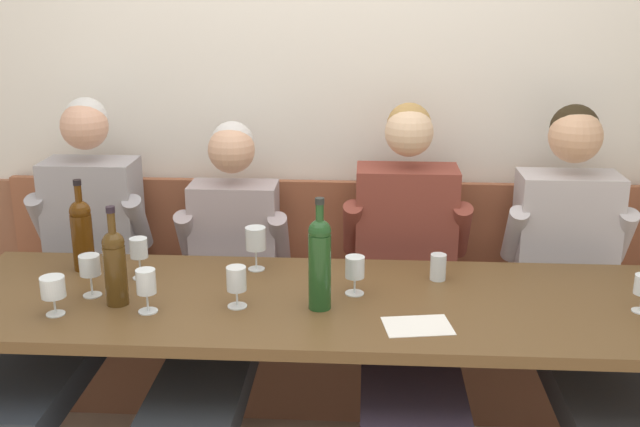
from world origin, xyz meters
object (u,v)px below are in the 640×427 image
(wine_glass_mid_right, at_px, (90,268))
(person_center_right_seat, at_px, (582,295))
(wine_glass_center_front, at_px, (146,284))
(wine_glass_right_end, at_px, (236,280))
(person_left_seat, at_px, (71,283))
(wine_bottle_green_tall, at_px, (320,261))
(wine_bottle_clear_water, at_px, (82,232))
(wine_glass_left_end, at_px, (256,239))
(person_center_left_seat, at_px, (221,301))
(wine_glass_center_rear, at_px, (53,289))
(wine_glass_mid_left, at_px, (139,250))
(person_right_seat, at_px, (408,293))
(water_tumbler_right, at_px, (438,267))
(wine_bottle_amber_mid, at_px, (115,265))
(dining_table, at_px, (308,318))
(wine_glass_near_bucket, at_px, (355,268))
(wall_bench, at_px, (320,336))

(wine_glass_mid_right, bearing_deg, person_center_right_seat, 11.10)
(wine_glass_center_front, bearing_deg, wine_glass_right_end, 11.63)
(person_left_seat, xyz_separation_m, wine_bottle_green_tall, (1.01, -0.40, 0.27))
(person_left_seat, height_order, wine_bottle_green_tall, person_left_seat)
(wine_bottle_clear_water, height_order, wine_glass_center_front, wine_bottle_clear_water)
(wine_glass_left_end, bearing_deg, person_center_left_seat, 168.78)
(wine_glass_center_rear, bearing_deg, wine_glass_right_end, 9.40)
(wine_bottle_green_tall, distance_m, wine_glass_mid_right, 0.79)
(wine_bottle_clear_water, bearing_deg, wine_glass_mid_left, -18.44)
(person_right_seat, bearing_deg, water_tumbler_right, -50.62)
(wine_bottle_clear_water, height_order, wine_glass_center_rear, wine_bottle_clear_water)
(wine_bottle_amber_mid, xyz_separation_m, wine_glass_center_rear, (-0.18, -0.09, -0.05))
(wine_bottle_amber_mid, distance_m, wine_glass_mid_left, 0.23)
(wine_glass_mid_right, bearing_deg, wine_glass_center_rear, -112.98)
(person_center_left_seat, relative_size, person_center_right_seat, 0.94)
(dining_table, distance_m, wine_glass_left_end, 0.38)
(wine_glass_center_rear, bearing_deg, wine_glass_left_end, 36.19)
(wine_glass_near_bucket, distance_m, wine_glass_center_rear, 0.99)
(wine_glass_mid_right, xyz_separation_m, wine_glass_mid_left, (0.12, 0.17, 0.01))
(person_center_left_seat, height_order, wine_glass_right_end, person_center_left_seat)
(wine_glass_center_rear, bearing_deg, person_center_left_seat, 45.84)
(person_right_seat, height_order, wine_glass_left_end, person_right_seat)
(wall_bench, distance_m, wine_glass_near_bucket, 0.83)
(dining_table, height_order, wine_glass_center_rear, wine_glass_center_rear)
(wine_bottle_clear_water, xyz_separation_m, wine_glass_left_end, (0.64, 0.03, -0.03))
(dining_table, xyz_separation_m, water_tumbler_right, (0.46, 0.20, 0.12))
(person_center_right_seat, relative_size, wine_bottle_green_tall, 3.47)
(person_center_right_seat, relative_size, wine_glass_mid_left, 8.57)
(person_center_right_seat, xyz_separation_m, wine_bottle_amber_mid, (-1.64, -0.41, 0.24))
(wine_glass_near_bucket, relative_size, wine_glass_center_front, 0.93)
(wine_glass_right_end, bearing_deg, person_left_seat, 151.04)
(wine_bottle_clear_water, xyz_separation_m, wine_glass_center_rear, (0.05, -0.40, -0.06))
(wine_bottle_green_tall, bearing_deg, wall_bench, 93.62)
(wine_bottle_green_tall, distance_m, water_tumbler_right, 0.51)
(wine_glass_mid_left, bearing_deg, wall_bench, 38.91)
(person_right_seat, bearing_deg, wine_glass_right_end, -145.77)
(wine_glass_mid_right, distance_m, wine_glass_left_end, 0.60)
(wine_bottle_amber_mid, bearing_deg, wine_glass_right_end, 0.15)
(wine_glass_right_end, bearing_deg, person_right_seat, 34.23)
(wall_bench, height_order, wine_glass_right_end, wall_bench)
(wine_glass_right_end, relative_size, water_tumbler_right, 1.47)
(dining_table, distance_m, water_tumbler_right, 0.51)
(dining_table, xyz_separation_m, wine_glass_right_end, (-0.23, -0.09, 0.17))
(water_tumbler_right, bearing_deg, wine_glass_mid_left, -177.07)
(person_center_right_seat, height_order, wine_glass_center_rear, person_center_right_seat)
(dining_table, relative_size, wine_glass_center_rear, 19.07)
(wine_glass_near_bucket, bearing_deg, wine_glass_left_end, 150.82)
(dining_table, bearing_deg, wine_glass_mid_left, 167.26)
(wine_glass_left_end, bearing_deg, water_tumbler_right, -4.93)
(water_tumbler_right, bearing_deg, wine_bottle_green_tall, -146.25)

